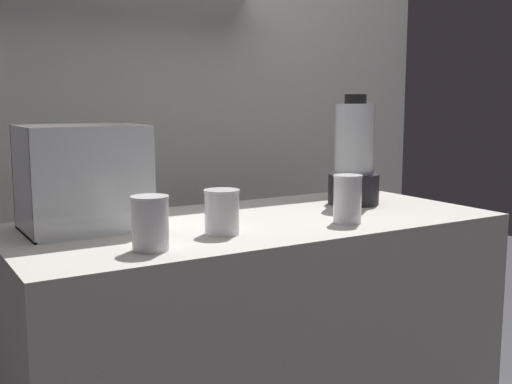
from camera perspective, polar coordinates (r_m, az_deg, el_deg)
counter at (r=1.94m, az=0.00°, el=-15.71°), size 1.40×0.64×0.90m
back_wall_unit at (r=2.45m, az=-9.50°, el=8.82°), size 2.60×0.24×2.50m
carrot_display_bin at (r=1.71m, az=-15.57°, el=-0.45°), size 0.31×0.24×0.28m
blender_pitcher at (r=2.08m, az=8.94°, el=2.94°), size 0.17×0.17×0.36m
juice_cup_beet_far_left at (r=1.44m, az=-9.62°, el=-3.12°), size 0.09×0.09×0.13m
juice_cup_carrot_left at (r=1.60m, az=-3.13°, el=-2.03°), size 0.09×0.09×0.12m
juice_cup_beet_middle at (r=1.76m, az=8.34°, el=-0.88°), size 0.08×0.08×0.13m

